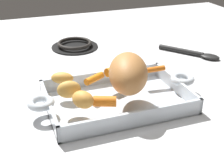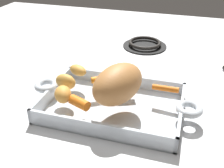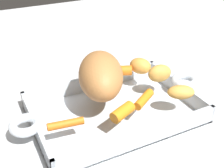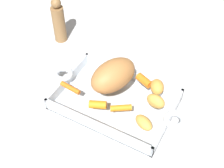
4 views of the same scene
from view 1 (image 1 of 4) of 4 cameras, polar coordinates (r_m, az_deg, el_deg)
The scene contains 12 objects.
ground_plane at distance 0.80m, azimuth 0.83°, elevation -3.51°, with size 1.82×1.82×0.00m, color silver.
roasting_dish at distance 0.79m, azimuth 0.84°, elevation -2.69°, with size 0.43×0.23×0.05m.
pork_roast at distance 0.74m, azimuth 2.92°, elevation 1.97°, with size 0.15×0.09×0.09m, color #B4763F.
baby_carrot_long at distance 0.80m, azimuth -3.20°, elevation 0.99°, with size 0.02×0.02×0.06m, color orange.
baby_carrot_short at distance 0.83m, azimuth 0.33°, elevation 2.39°, with size 0.02×0.02×0.05m, color orange.
baby_carrot_southeast at distance 0.69m, azimuth -1.29°, elevation -3.13°, with size 0.02×0.02×0.05m, color orange.
baby_carrot_northeast at distance 0.86m, azimuth 7.35°, elevation 2.59°, with size 0.01×0.01×0.07m, color orange.
potato_near_roast at distance 0.80m, azimuth -8.91°, elevation 1.08°, with size 0.06×0.03×0.03m, color gold.
potato_golden_large at distance 0.68m, azimuth -5.23°, elevation -2.80°, with size 0.05×0.04×0.04m, color gold.
potato_whole at distance 0.73m, azimuth -7.71°, elevation -0.98°, with size 0.05×0.03×0.04m, color gold.
stove_burner_rear at distance 1.17m, azimuth -6.84°, elevation 6.95°, with size 0.17×0.17×0.02m.
serving_spoon at distance 1.13m, azimuth 14.50°, elevation 5.33°, with size 0.16×0.19×0.02m.
Camera 1 is at (0.25, 0.64, 0.40)m, focal length 51.02 mm.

